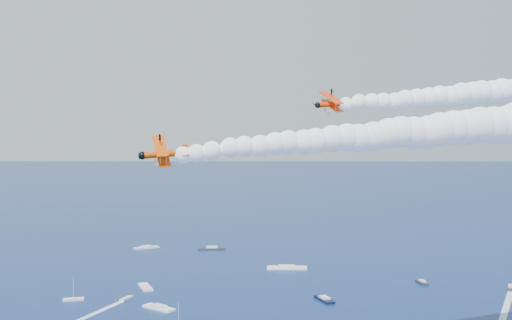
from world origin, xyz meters
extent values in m
cube|color=#282E36|center=(102.04, 106.52, 0.35)|extent=(7.05, 8.71, 0.70)
cube|color=silver|center=(-29.17, 110.69, 0.35)|extent=(4.12, 5.41, 0.70)
cube|color=#292E37|center=(3.83, 190.88, 0.35)|extent=(12.59, 4.72, 0.70)
cube|color=silver|center=(-46.01, 111.94, 0.35)|extent=(6.78, 2.74, 0.70)
cube|color=white|center=(-18.55, 98.33, 0.35)|extent=(10.40, 10.48, 0.70)
cube|color=#2B2F3A|center=(74.18, 117.74, 0.35)|extent=(2.74, 6.76, 0.70)
cube|color=black|center=(34.22, 100.93, 0.35)|extent=(5.08, 10.01, 0.70)
cube|color=white|center=(30.56, 147.22, 0.35)|extent=(16.29, 7.46, 0.70)
cube|color=silver|center=(-25.87, 196.55, 0.35)|extent=(12.04, 7.92, 0.70)
cube|color=white|center=(-23.64, 124.60, 0.35)|extent=(5.82, 11.09, 0.70)
cube|color=white|center=(89.21, 87.06, 0.03)|extent=(22.59, 32.82, 0.04)
cube|color=white|center=(-40.08, 92.00, 0.03)|extent=(20.89, 33.82, 0.04)
camera|label=1|loc=(-14.92, -96.28, 56.38)|focal=44.60mm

